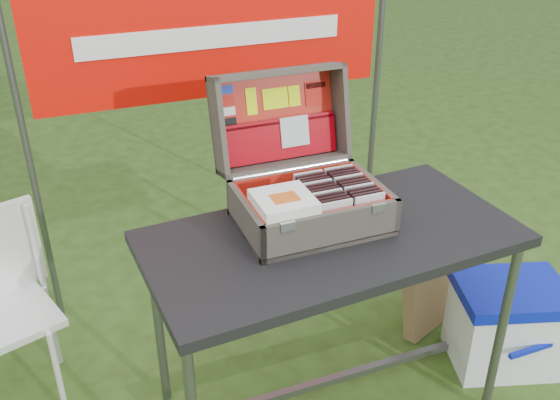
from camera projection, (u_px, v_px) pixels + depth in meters
name	position (u px, v px, depth m)	size (l,w,h in m)	color
table	(328.00, 325.00, 2.39)	(1.32, 0.66, 0.82)	black
table_top	(332.00, 239.00, 2.20)	(1.32, 0.66, 0.04)	black
table_leg_fr	(500.00, 335.00, 2.37)	(0.04, 0.04, 0.78)	#59595B
table_leg_bl	(159.00, 324.00, 2.43)	(0.04, 0.04, 0.78)	#59595B
table_leg_br	(422.00, 261.00, 2.81)	(0.04, 0.04, 0.78)	#59595B
table_brace	(325.00, 382.00, 2.53)	(1.17, 0.03, 0.03)	#59595B
suitcase	(305.00, 157.00, 2.19)	(0.51, 0.53, 0.48)	#595247
suitcase_base_bottom	(311.00, 222.00, 2.25)	(0.51, 0.37, 0.02)	#595247
suitcase_base_wall_front	(332.00, 231.00, 2.08)	(0.51, 0.02, 0.14)	#595247
suitcase_base_wall_back	(292.00, 187.00, 2.36)	(0.51, 0.02, 0.14)	#595247
suitcase_base_wall_left	(245.00, 220.00, 2.14)	(0.02, 0.37, 0.14)	#595247
suitcase_base_wall_right	(372.00, 195.00, 2.30)	(0.02, 0.37, 0.14)	#595247
suitcase_liner_floor	(311.00, 218.00, 2.24)	(0.47, 0.33, 0.01)	red
suitcase_latch_left	(288.00, 227.00, 1.99)	(0.05, 0.01, 0.03)	silver
suitcase_latch_right	(379.00, 208.00, 2.09)	(0.05, 0.01, 0.03)	silver
suitcase_hinge	(292.00, 169.00, 2.34)	(0.02, 0.02, 0.46)	silver
suitcase_lid_back	(275.00, 117.00, 2.40)	(0.51, 0.37, 0.02)	#595247
suitcase_lid_rim_far	(277.00, 72.00, 2.30)	(0.51, 0.02, 0.14)	#595247
suitcase_lid_rim_near	(285.00, 163.00, 2.40)	(0.51, 0.02, 0.14)	#595247
suitcase_lid_rim_left	(218.00, 128.00, 2.27)	(0.02, 0.37, 0.14)	#595247
suitcase_lid_rim_right	(340.00, 110.00, 2.43)	(0.02, 0.37, 0.14)	#595247
suitcase_lid_liner	(277.00, 117.00, 2.39)	(0.47, 0.32, 0.01)	red
suitcase_liner_wall_front	(331.00, 226.00, 2.08)	(0.47, 0.01, 0.12)	red
suitcase_liner_wall_back	(294.00, 186.00, 2.35)	(0.47, 0.01, 0.12)	red
suitcase_liner_wall_left	(249.00, 217.00, 2.14)	(0.01, 0.33, 0.12)	red
suitcase_liner_wall_right	(369.00, 194.00, 2.29)	(0.01, 0.33, 0.12)	red
suitcase_lid_pocket	(280.00, 140.00, 2.40)	(0.45, 0.15, 0.03)	#950009
suitcase_pocket_edge	(279.00, 121.00, 2.37)	(0.44, 0.02, 0.02)	#950009
suitcase_pocket_cd	(295.00, 131.00, 2.39)	(0.11, 0.11, 0.01)	silver
lid_sticker_cc_a	(226.00, 90.00, 2.29)	(0.05, 0.03, 0.00)	#1933B2
lid_sticker_cc_b	(228.00, 101.00, 2.30)	(0.05, 0.03, 0.00)	#B9170D
lid_sticker_cc_c	(229.00, 111.00, 2.31)	(0.05, 0.03, 0.00)	white
lid_sticker_cc_d	(230.00, 122.00, 2.32)	(0.05, 0.03, 0.00)	black
lid_card_neon_tall	(251.00, 102.00, 2.33)	(0.04, 0.10, 0.00)	#D6FD03
lid_card_neon_main	(275.00, 98.00, 2.37)	(0.10, 0.08, 0.00)	#D6FD03
lid_card_neon_small	(294.00, 96.00, 2.39)	(0.05, 0.08, 0.00)	#D6FD03
lid_sticker_band	(316.00, 93.00, 2.42)	(0.09, 0.09, 0.00)	#B9170D
lid_sticker_band_bar	(316.00, 85.00, 2.41)	(0.08, 0.02, 0.00)	black
cd_left_0	(337.00, 218.00, 2.11)	(0.11, 0.01, 0.13)	silver
cd_left_1	(334.00, 216.00, 2.12)	(0.11, 0.01, 0.13)	black
cd_left_2	(331.00, 213.00, 2.14)	(0.11, 0.01, 0.13)	black
cd_left_3	(329.00, 210.00, 2.16)	(0.11, 0.01, 0.13)	black
cd_left_4	(326.00, 208.00, 2.17)	(0.11, 0.01, 0.13)	silver
cd_left_5	(324.00, 205.00, 2.19)	(0.11, 0.01, 0.13)	black
cd_left_6	(321.00, 202.00, 2.20)	(0.11, 0.01, 0.13)	black
cd_left_7	(319.00, 200.00, 2.22)	(0.11, 0.01, 0.13)	black
cd_left_8	(317.00, 197.00, 2.24)	(0.11, 0.01, 0.13)	silver
cd_left_9	(314.00, 195.00, 2.25)	(0.11, 0.01, 0.13)	black
cd_left_10	(312.00, 192.00, 2.27)	(0.11, 0.01, 0.13)	black
cd_left_11	(310.00, 190.00, 2.29)	(0.11, 0.01, 0.13)	black
cd_left_12	(308.00, 188.00, 2.30)	(0.11, 0.01, 0.13)	silver
cd_right_0	(369.00, 212.00, 2.15)	(0.11, 0.01, 0.13)	silver
cd_right_1	(366.00, 209.00, 2.16)	(0.11, 0.01, 0.13)	black
cd_right_2	(363.00, 206.00, 2.18)	(0.11, 0.01, 0.13)	black
cd_right_3	(361.00, 204.00, 2.20)	(0.11, 0.01, 0.13)	black
cd_right_4	(358.00, 201.00, 2.21)	(0.11, 0.01, 0.13)	silver
cd_right_5	(355.00, 199.00, 2.23)	(0.11, 0.01, 0.13)	black
cd_right_6	(353.00, 196.00, 2.24)	(0.11, 0.01, 0.13)	black
cd_right_7	(350.00, 194.00, 2.26)	(0.11, 0.01, 0.13)	black
cd_right_8	(348.00, 191.00, 2.28)	(0.11, 0.01, 0.13)	silver
cd_right_9	(345.00, 189.00, 2.29)	(0.11, 0.01, 0.13)	black
cd_right_10	(343.00, 187.00, 2.31)	(0.11, 0.01, 0.13)	black
cd_right_11	(340.00, 184.00, 2.33)	(0.11, 0.01, 0.13)	black
cd_right_12	(338.00, 182.00, 2.34)	(0.11, 0.01, 0.13)	silver
songbook_0	(284.00, 205.00, 2.09)	(0.19, 0.19, 0.01)	white
songbook_1	(284.00, 204.00, 2.08)	(0.19, 0.19, 0.01)	white
songbook_2	(284.00, 203.00, 2.08)	(0.19, 0.19, 0.01)	white
songbook_3	(284.00, 201.00, 2.08)	(0.19, 0.19, 0.01)	white
songbook_4	(284.00, 200.00, 2.08)	(0.19, 0.19, 0.01)	white
songbook_5	(284.00, 199.00, 2.07)	(0.19, 0.19, 0.01)	white
songbook_6	(284.00, 197.00, 2.07)	(0.19, 0.19, 0.01)	white
songbook_graphic	(285.00, 198.00, 2.06)	(0.09, 0.07, 0.00)	#D85919
cooler	(506.00, 324.00, 2.72)	(0.46, 0.35, 0.40)	white
cooler_body	(505.00, 329.00, 2.73)	(0.43, 0.33, 0.35)	white
cooler_lid	(513.00, 292.00, 2.64)	(0.46, 0.35, 0.05)	#0A1AB2
cooler_handle	(537.00, 348.00, 2.56)	(0.27, 0.02, 0.02)	#0A1AB2
chair	(5.00, 321.00, 2.43)	(0.37, 0.40, 0.81)	silver
chair_seat	(4.00, 319.00, 2.42)	(0.37, 0.37, 0.03)	silver
chair_leg_fr	(58.00, 374.00, 2.45)	(0.02, 0.02, 0.41)	silver
chair_leg_br	(53.00, 326.00, 2.70)	(0.02, 0.02, 0.41)	silver
chair_upright_right	(35.00, 247.00, 2.53)	(0.02, 0.02, 0.38)	silver
cardboard_box	(435.00, 281.00, 2.96)	(0.43, 0.07, 0.45)	#8D6C4A
banner_post_left	(29.00, 158.00, 2.70)	(0.03, 0.03, 1.70)	#59595B
banner_post_right	(374.00, 108.00, 3.25)	(0.03, 0.03, 1.70)	#59595B
banner	(213.00, 36.00, 2.75)	(1.60, 0.01, 0.55)	red
banner_text	(214.00, 37.00, 2.74)	(1.20, 0.00, 0.10)	white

